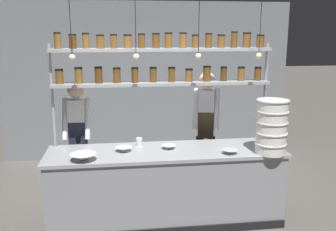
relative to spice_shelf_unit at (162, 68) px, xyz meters
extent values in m
plane|color=#5B5651|center=(0.00, -0.33, -1.88)|extent=(40.00, 40.00, 0.00)
cube|color=gray|center=(0.00, 2.25, -0.46)|extent=(5.24, 0.12, 2.84)
cube|color=gray|center=(0.00, -0.33, -1.44)|extent=(2.78, 0.72, 0.88)
cube|color=#999BA0|center=(0.00, -0.33, -0.98)|extent=(2.84, 0.76, 0.04)
cylinder|color=#999BA0|center=(-1.34, 0.00, -0.79)|extent=(0.04, 0.04, 2.17)
cylinder|color=#999BA0|center=(1.34, 0.00, -0.79)|extent=(0.04, 0.04, 2.17)
cube|color=#999BA0|center=(0.00, 0.00, -0.19)|extent=(2.68, 0.28, 0.04)
cylinder|color=brown|center=(-1.24, 0.00, -0.10)|extent=(0.10, 0.10, 0.16)
cylinder|color=black|center=(-1.24, 0.00, -0.01)|extent=(0.10, 0.10, 0.02)
cylinder|color=brown|center=(-1.01, 0.00, -0.09)|extent=(0.09, 0.09, 0.18)
cylinder|color=black|center=(-1.01, 0.00, 0.01)|extent=(0.10, 0.10, 0.02)
cylinder|color=#513314|center=(-0.78, 0.00, -0.09)|extent=(0.09, 0.09, 0.18)
cylinder|color=black|center=(-0.78, 0.00, 0.01)|extent=(0.10, 0.10, 0.02)
cylinder|color=brown|center=(-0.56, 0.00, -0.09)|extent=(0.09, 0.09, 0.17)
cylinder|color=black|center=(-0.56, 0.00, 0.00)|extent=(0.09, 0.09, 0.02)
cylinder|color=brown|center=(-0.34, 0.00, -0.09)|extent=(0.08, 0.08, 0.17)
cylinder|color=black|center=(-0.34, 0.00, 0.00)|extent=(0.09, 0.09, 0.02)
cylinder|color=brown|center=(-0.11, 0.00, -0.09)|extent=(0.09, 0.09, 0.17)
cylinder|color=black|center=(-0.11, 0.00, 0.00)|extent=(0.09, 0.09, 0.02)
cylinder|color=brown|center=(0.12, 0.00, -0.09)|extent=(0.08, 0.08, 0.16)
cylinder|color=black|center=(0.12, 0.00, 0.00)|extent=(0.09, 0.09, 0.02)
cylinder|color=brown|center=(0.34, 0.00, -0.10)|extent=(0.09, 0.09, 0.14)
cylinder|color=black|center=(0.34, 0.00, -0.02)|extent=(0.09, 0.09, 0.02)
cylinder|color=brown|center=(0.56, 0.00, -0.09)|extent=(0.10, 0.10, 0.17)
cylinder|color=black|center=(0.56, 0.00, 0.01)|extent=(0.10, 0.10, 0.02)
cylinder|color=#513314|center=(0.78, 0.00, -0.10)|extent=(0.08, 0.08, 0.16)
cylinder|color=black|center=(0.78, 0.00, 0.00)|extent=(0.08, 0.08, 0.02)
cylinder|color=brown|center=(1.01, 0.00, -0.10)|extent=(0.09, 0.09, 0.16)
cylinder|color=black|center=(1.01, 0.00, -0.01)|extent=(0.09, 0.09, 0.02)
cylinder|color=brown|center=(1.23, 0.00, -0.10)|extent=(0.09, 0.09, 0.15)
cylinder|color=black|center=(1.23, 0.00, -0.01)|extent=(0.09, 0.09, 0.02)
cube|color=#999BA0|center=(0.00, 0.00, 0.22)|extent=(2.68, 0.28, 0.04)
cylinder|color=brown|center=(-1.23, 0.00, 0.32)|extent=(0.08, 0.08, 0.17)
cylinder|color=black|center=(-1.23, 0.00, 0.42)|extent=(0.08, 0.08, 0.02)
cylinder|color=#513314|center=(-1.06, 0.00, 0.31)|extent=(0.09, 0.09, 0.15)
cylinder|color=black|center=(-1.06, 0.00, 0.40)|extent=(0.09, 0.09, 0.02)
cylinder|color=brown|center=(-0.91, 0.00, 0.32)|extent=(0.08, 0.08, 0.16)
cylinder|color=black|center=(-0.91, 0.00, 0.41)|extent=(0.08, 0.08, 0.02)
cylinder|color=brown|center=(-0.74, 0.00, 0.31)|extent=(0.09, 0.09, 0.14)
cylinder|color=black|center=(-0.74, 0.00, 0.39)|extent=(0.10, 0.10, 0.02)
cylinder|color=brown|center=(-0.58, 0.00, 0.31)|extent=(0.08, 0.08, 0.15)
cylinder|color=black|center=(-0.58, 0.00, 0.40)|extent=(0.08, 0.08, 0.02)
cylinder|color=brown|center=(-0.42, 0.00, 0.31)|extent=(0.09, 0.09, 0.15)
cylinder|color=black|center=(-0.42, 0.00, 0.39)|extent=(0.10, 0.10, 0.02)
cylinder|color=brown|center=(-0.25, 0.00, 0.32)|extent=(0.08, 0.08, 0.16)
cylinder|color=black|center=(-0.25, 0.00, 0.41)|extent=(0.09, 0.09, 0.02)
cylinder|color=brown|center=(-0.08, 0.00, 0.32)|extent=(0.09, 0.09, 0.16)
cylinder|color=black|center=(-0.08, 0.00, 0.41)|extent=(0.09, 0.09, 0.02)
cylinder|color=brown|center=(0.08, 0.00, 0.32)|extent=(0.09, 0.09, 0.17)
cylinder|color=black|center=(0.08, 0.00, 0.42)|extent=(0.10, 0.10, 0.02)
cylinder|color=brown|center=(0.26, 0.00, 0.32)|extent=(0.09, 0.09, 0.17)
cylinder|color=black|center=(0.26, 0.00, 0.42)|extent=(0.09, 0.09, 0.02)
cylinder|color=brown|center=(0.41, 0.00, 0.31)|extent=(0.09, 0.09, 0.14)
cylinder|color=black|center=(0.41, 0.00, 0.39)|extent=(0.09, 0.09, 0.02)
cylinder|color=brown|center=(0.58, 0.00, 0.32)|extent=(0.09, 0.09, 0.16)
cylinder|color=black|center=(0.58, 0.00, 0.41)|extent=(0.09, 0.09, 0.02)
cylinder|color=brown|center=(0.74, 0.00, 0.31)|extent=(0.09, 0.09, 0.14)
cylinder|color=black|center=(0.74, 0.00, 0.39)|extent=(0.10, 0.10, 0.02)
cylinder|color=brown|center=(0.90, 0.00, 0.33)|extent=(0.08, 0.08, 0.18)
cylinder|color=black|center=(0.90, 0.00, 0.43)|extent=(0.08, 0.08, 0.02)
cylinder|color=brown|center=(1.06, 0.00, 0.32)|extent=(0.10, 0.10, 0.17)
cylinder|color=black|center=(1.06, 0.00, 0.42)|extent=(0.10, 0.10, 0.02)
cylinder|color=brown|center=(1.24, 0.00, 0.31)|extent=(0.09, 0.09, 0.14)
cylinder|color=black|center=(1.24, 0.00, 0.39)|extent=(0.10, 0.10, 0.02)
cylinder|color=black|center=(-1.17, 0.29, -1.47)|extent=(0.11, 0.11, 0.81)
cylinder|color=black|center=(-1.01, 0.29, -1.47)|extent=(0.11, 0.11, 0.81)
cube|color=#232838|center=(-1.09, 0.29, -0.88)|extent=(0.23, 0.18, 0.35)
cube|color=white|center=(-1.09, 0.29, -0.56)|extent=(0.23, 0.19, 0.29)
sphere|color=tan|center=(-1.09, 0.29, -0.29)|extent=(0.21, 0.21, 0.21)
cylinder|color=white|center=(-1.24, 0.24, -0.66)|extent=(0.08, 0.25, 0.54)
cylinder|color=white|center=(-0.95, 0.22, -0.66)|extent=(0.08, 0.25, 0.54)
cylinder|color=black|center=(0.59, 0.42, -1.45)|extent=(0.11, 0.11, 0.85)
cylinder|color=black|center=(0.74, 0.38, -1.45)|extent=(0.11, 0.11, 0.85)
cube|color=#473828|center=(0.66, 0.40, -0.84)|extent=(0.26, 0.22, 0.37)
cube|color=white|center=(0.66, 0.40, -0.50)|extent=(0.26, 0.23, 0.30)
sphere|color=beige|center=(0.66, 0.40, -0.22)|extent=(0.23, 0.23, 0.23)
cylinder|color=white|center=(0.51, 0.38, -0.60)|extent=(0.13, 0.27, 0.56)
cylinder|color=white|center=(0.79, 0.31, -0.60)|extent=(0.13, 0.27, 0.56)
cylinder|color=white|center=(1.20, -0.60, -0.90)|extent=(0.35, 0.35, 0.11)
cylinder|color=silver|center=(1.20, -0.60, -0.83)|extent=(0.37, 0.37, 0.01)
cylinder|color=white|center=(1.20, -0.60, -0.77)|extent=(0.35, 0.35, 0.11)
cylinder|color=silver|center=(1.20, -0.60, -0.71)|extent=(0.37, 0.37, 0.01)
cylinder|color=white|center=(1.20, -0.60, -0.64)|extent=(0.35, 0.35, 0.11)
cylinder|color=silver|center=(1.20, -0.60, -0.58)|extent=(0.37, 0.37, 0.01)
cylinder|color=white|center=(1.20, -0.60, -0.52)|extent=(0.35, 0.35, 0.11)
cylinder|color=silver|center=(1.20, -0.60, -0.45)|extent=(0.37, 0.37, 0.01)
cylinder|color=white|center=(1.20, -0.60, -0.39)|extent=(0.35, 0.35, 0.11)
cylinder|color=silver|center=(1.20, -0.60, -0.33)|extent=(0.37, 0.37, 0.01)
cylinder|color=silver|center=(-0.50, -0.31, -0.95)|extent=(0.09, 0.09, 0.01)
cone|color=silver|center=(-0.50, -0.31, -0.93)|extent=(0.20, 0.20, 0.05)
cylinder|color=#B2B7BC|center=(0.73, -0.56, -0.95)|extent=(0.08, 0.08, 0.01)
cone|color=#B2B7BC|center=(0.73, -0.56, -0.93)|extent=(0.19, 0.19, 0.05)
cylinder|color=silver|center=(-0.95, -0.58, -0.95)|extent=(0.13, 0.13, 0.01)
cone|color=silver|center=(-0.95, -0.58, -0.92)|extent=(0.29, 0.29, 0.08)
cylinder|color=silver|center=(0.04, -0.28, -0.95)|extent=(0.08, 0.08, 0.01)
cone|color=silver|center=(0.04, -0.28, -0.93)|extent=(0.17, 0.17, 0.05)
cylinder|color=silver|center=(-0.31, -0.11, -0.91)|extent=(0.08, 0.08, 0.10)
cylinder|color=black|center=(-1.04, -0.33, 0.54)|extent=(0.01, 0.01, 0.75)
sphere|color=#F9E5B2|center=(-1.04, -0.33, 0.16)|extent=(0.07, 0.07, 0.07)
cylinder|color=black|center=(-0.34, -0.33, 0.54)|extent=(0.01, 0.01, 0.75)
sphere|color=#F9E5B2|center=(-0.34, -0.33, 0.16)|extent=(0.07, 0.07, 0.07)
cylinder|color=black|center=(0.38, -0.33, 0.54)|extent=(0.01, 0.01, 0.75)
sphere|color=#F9E5B2|center=(0.38, -0.33, 0.16)|extent=(0.07, 0.07, 0.07)
cylinder|color=black|center=(1.10, -0.33, 0.54)|extent=(0.01, 0.01, 0.75)
sphere|color=#F9E5B2|center=(1.10, -0.33, 0.16)|extent=(0.07, 0.07, 0.07)
camera|label=1|loc=(-0.54, -4.58, 0.44)|focal=40.00mm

